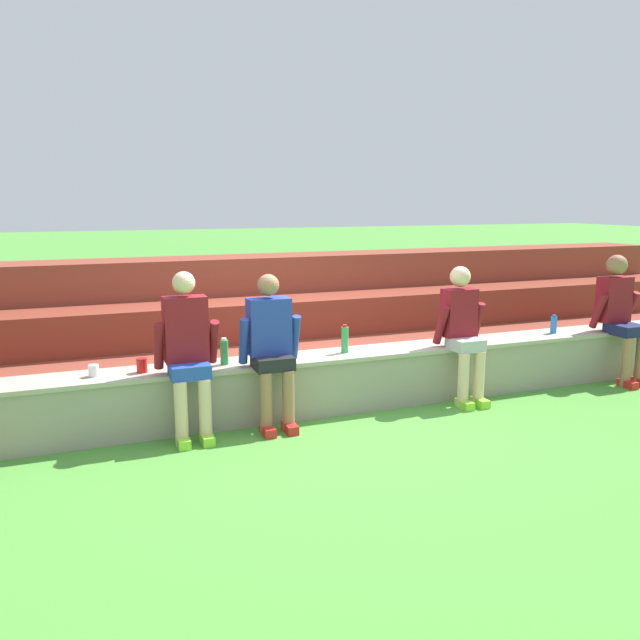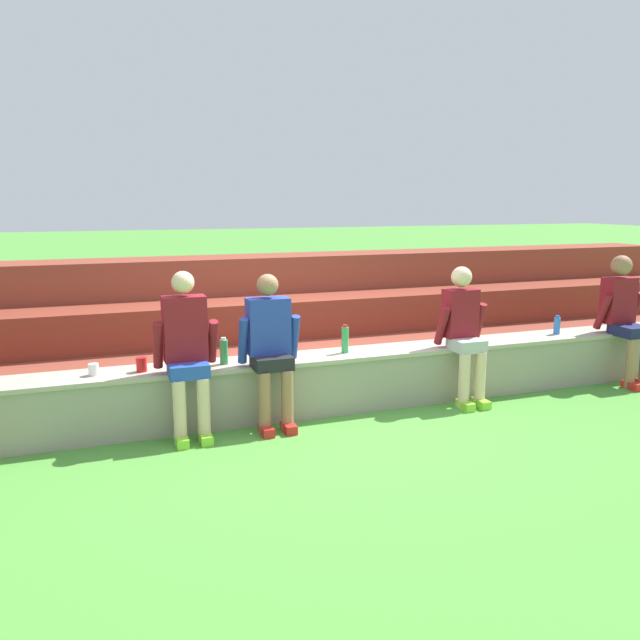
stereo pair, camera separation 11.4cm
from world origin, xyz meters
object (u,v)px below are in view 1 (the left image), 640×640
object	(u,v)px
person_left_of_center	(188,350)
water_bottle_mid_right	(554,325)
water_bottle_near_right	(475,327)
person_far_right	(620,313)
water_bottle_center_gap	(224,352)
plastic_cup_left_end	(94,371)
plastic_cup_right_end	(142,365)
person_right_of_center	(463,330)
person_center	(271,346)
water_bottle_near_left	(345,339)

from	to	relation	value
person_left_of_center	water_bottle_mid_right	distance (m)	4.14
person_left_of_center	water_bottle_near_right	size ratio (longest dim) A/B	5.25
person_far_right	water_bottle_center_gap	world-z (taller)	person_far_right
person_far_right	water_bottle_mid_right	size ratio (longest dim) A/B	6.86
plastic_cup_left_end	water_bottle_near_right	bearing A→B (deg)	0.87
plastic_cup_right_end	person_far_right	bearing A→B (deg)	-2.16
person_left_of_center	water_bottle_mid_right	xyz separation A→B (m)	(4.13, 0.25, -0.12)
water_bottle_mid_right	plastic_cup_left_end	size ratio (longest dim) A/B	2.06
plastic_cup_left_end	plastic_cup_right_end	size ratio (longest dim) A/B	0.80
person_right_of_center	water_bottle_center_gap	distance (m)	2.41
person_center	water_bottle_near_right	world-z (taller)	person_center
water_bottle_mid_right	plastic_cup_left_end	distance (m)	4.89
person_center	person_far_right	world-z (taller)	person_far_right
person_center	water_bottle_near_left	distance (m)	0.87
water_bottle_near_right	water_bottle_center_gap	world-z (taller)	water_bottle_near_right
person_far_right	plastic_cup_right_end	bearing A→B (deg)	177.84
plastic_cup_left_end	water_bottle_mid_right	bearing A→B (deg)	0.19
person_left_of_center	plastic_cup_left_end	xyz separation A→B (m)	(-0.76, 0.23, -0.17)
water_bottle_near_left	plastic_cup_right_end	size ratio (longest dim) A/B	2.21
person_far_right	plastic_cup_right_end	distance (m)	5.23
person_far_right	water_bottle_near_left	bearing A→B (deg)	176.04
person_right_of_center	plastic_cup_right_end	bearing A→B (deg)	176.11
person_left_of_center	plastic_cup_right_end	size ratio (longest dim) A/B	11.44
plastic_cup_left_end	person_far_right	bearing A→B (deg)	-2.16
person_far_right	water_bottle_center_gap	distance (m)	4.50
water_bottle_near_left	water_bottle_near_right	world-z (taller)	water_bottle_near_left
person_far_right	water_bottle_center_gap	xyz separation A→B (m)	(-4.49, 0.20, -0.10)
person_far_right	plastic_cup_left_end	world-z (taller)	person_far_right
person_left_of_center	water_bottle_near_left	world-z (taller)	person_left_of_center
person_far_right	plastic_cup_right_end	xyz separation A→B (m)	(-5.22, 0.20, -0.16)
person_left_of_center	person_center	distance (m)	0.74
water_bottle_near_left	plastic_cup_left_end	bearing A→B (deg)	-179.62
water_bottle_mid_right	plastic_cup_right_end	distance (m)	4.50
plastic_cup_right_end	person_center	bearing A→B (deg)	-11.86
person_center	water_bottle_center_gap	bearing A→B (deg)	147.48
person_left_of_center	person_center	bearing A→B (deg)	-1.11
person_right_of_center	plastic_cup_right_end	distance (m)	3.14
plastic_cup_right_end	water_bottle_center_gap	bearing A→B (deg)	0.52
person_far_right	water_bottle_mid_right	distance (m)	0.77
water_bottle_center_gap	person_far_right	bearing A→B (deg)	-2.60
person_left_of_center	water_bottle_mid_right	bearing A→B (deg)	3.44
person_far_right	water_bottle_near_left	size ratio (longest dim) A/B	5.13
water_bottle_near_left	person_right_of_center	bearing A→B (deg)	-11.51
person_right_of_center	person_far_right	size ratio (longest dim) A/B	0.97
person_left_of_center	water_bottle_near_left	bearing A→B (deg)	8.97
water_bottle_near_left	plastic_cup_left_end	world-z (taller)	water_bottle_near_left
water_bottle_near_right	plastic_cup_left_end	size ratio (longest dim) A/B	2.72
person_center	water_bottle_mid_right	bearing A→B (deg)	4.43
person_right_of_center	water_bottle_near_right	size ratio (longest dim) A/B	5.02
water_bottle_near_right	plastic_cup_right_end	xyz separation A→B (m)	(-3.48, -0.07, -0.07)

